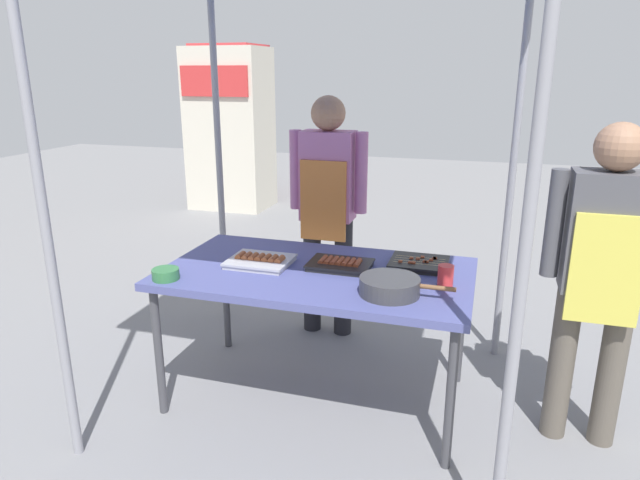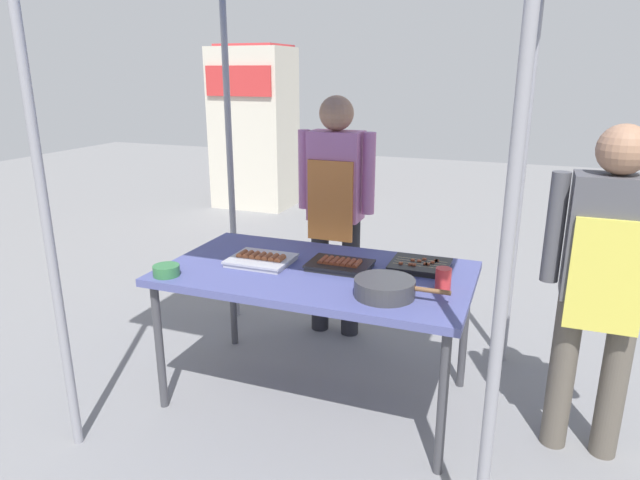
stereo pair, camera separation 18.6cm
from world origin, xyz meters
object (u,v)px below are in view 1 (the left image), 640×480
(condiment_bowl, at_px, (166,274))
(drink_cup_near_edge, at_px, (446,276))
(tray_pork_links, at_px, (260,261))
(stall_table, at_px, (317,279))
(vendor_woman, at_px, (328,198))
(customer_nearby, at_px, (602,265))
(tray_meat_skewers, at_px, (419,263))
(neighbor_stall_left, at_px, (233,127))
(neighbor_stall_right, at_px, (230,129))
(tray_grilled_sausages, at_px, (340,264))
(cooking_wok, at_px, (390,285))

(condiment_bowl, xyz_separation_m, drink_cup_near_edge, (1.35, 0.31, 0.03))
(tray_pork_links, bearing_deg, stall_table, 1.13)
(drink_cup_near_edge, bearing_deg, vendor_woman, 134.89)
(stall_table, relative_size, customer_nearby, 1.03)
(tray_meat_skewers, relative_size, neighbor_stall_left, 0.15)
(tray_meat_skewers, xyz_separation_m, neighbor_stall_right, (-2.94, 3.83, 0.26))
(drink_cup_near_edge, bearing_deg, stall_table, 176.66)
(tray_grilled_sausages, distance_m, tray_meat_skewers, 0.42)
(stall_table, xyz_separation_m, tray_grilled_sausages, (0.11, 0.07, 0.07))
(drink_cup_near_edge, bearing_deg, tray_pork_links, 178.12)
(neighbor_stall_left, bearing_deg, condiment_bowl, -68.57)
(stall_table, distance_m, neighbor_stall_left, 4.83)
(condiment_bowl, relative_size, neighbor_stall_left, 0.07)
(tray_meat_skewers, relative_size, cooking_wok, 0.69)
(stall_table, xyz_separation_m, condiment_bowl, (-0.69, -0.35, 0.08))
(tray_meat_skewers, bearing_deg, tray_grilled_sausages, -159.24)
(tray_pork_links, height_order, drink_cup_near_edge, drink_cup_near_edge)
(customer_nearby, relative_size, neighbor_stall_right, 0.76)
(customer_nearby, bearing_deg, tray_grilled_sausages, 177.92)
(drink_cup_near_edge, distance_m, neighbor_stall_left, 5.22)
(tray_pork_links, xyz_separation_m, condiment_bowl, (-0.37, -0.34, 0.01))
(stall_table, relative_size, tray_pork_links, 4.83)
(tray_meat_skewers, relative_size, drink_cup_near_edge, 2.84)
(condiment_bowl, bearing_deg, tray_grilled_sausages, 27.67)
(tray_pork_links, distance_m, neighbor_stall_right, 4.58)
(customer_nearby, bearing_deg, tray_pork_links, -179.06)
(stall_table, relative_size, tray_grilled_sausages, 4.85)
(neighbor_stall_left, distance_m, neighbor_stall_right, 0.11)
(condiment_bowl, distance_m, neighbor_stall_left, 4.84)
(cooking_wok, relative_size, drink_cup_near_edge, 4.14)
(cooking_wok, xyz_separation_m, condiment_bowl, (-1.11, -0.13, -0.02))
(cooking_wok, bearing_deg, drink_cup_near_edge, 37.05)
(cooking_wok, bearing_deg, stall_table, 152.77)
(neighbor_stall_right, bearing_deg, customer_nearby, -46.75)
(tray_meat_skewers, distance_m, neighbor_stall_right, 4.83)
(customer_nearby, distance_m, neighbor_stall_left, 5.61)
(drink_cup_near_edge, relative_size, neighbor_stall_right, 0.05)
(stall_table, height_order, vendor_woman, vendor_woman)
(tray_grilled_sausages, bearing_deg, customer_nearby, -2.08)
(cooking_wok, relative_size, vendor_woman, 0.28)
(tray_meat_skewers, height_order, tray_pork_links, tray_pork_links)
(cooking_wok, relative_size, condiment_bowl, 3.29)
(tray_pork_links, bearing_deg, tray_grilled_sausages, 9.64)
(condiment_bowl, distance_m, drink_cup_near_edge, 1.38)
(stall_table, height_order, drink_cup_near_edge, drink_cup_near_edge)
(cooking_wok, distance_m, condiment_bowl, 1.12)
(tray_pork_links, xyz_separation_m, drink_cup_near_edge, (0.98, -0.03, 0.03))
(customer_nearby, height_order, neighbor_stall_right, neighbor_stall_right)
(stall_table, xyz_separation_m, customer_nearby, (1.34, 0.02, 0.21))
(tray_grilled_sausages, xyz_separation_m, neighbor_stall_left, (-2.56, 4.08, 0.27))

